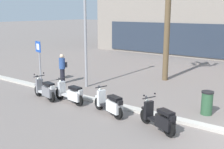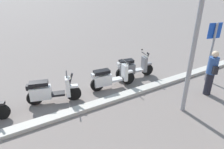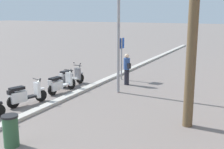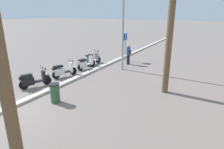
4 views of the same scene
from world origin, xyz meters
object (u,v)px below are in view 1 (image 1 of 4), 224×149
pedestrian_strolling_near_curb (62,68)px  street_lamp (85,5)px  scooter_grey_mid_front (46,90)px  scooter_white_lead_nearest (110,104)px  crossing_sign (39,57)px  scooter_white_far_back (71,94)px  litter_bin (207,103)px  scooter_black_mid_centre (160,118)px

pedestrian_strolling_near_curb → street_lamp: street_lamp is taller
scooter_grey_mid_front → scooter_white_lead_nearest: (3.58, 0.17, -0.01)m
crossing_sign → scooter_white_far_back: bearing=-21.0°
crossing_sign → litter_bin: 9.24m
crossing_sign → scooter_white_lead_nearest: bearing=-14.8°
scooter_black_mid_centre → street_lamp: size_ratio=0.24×
scooter_white_lead_nearest → litter_bin: size_ratio=1.86×
scooter_white_far_back → scooter_black_mid_centre: (4.52, -0.32, 0.01)m
scooter_grey_mid_front → street_lamp: 4.78m
scooter_white_lead_nearest → scooter_black_mid_centre: scooter_black_mid_centre is taller
scooter_white_far_back → pedestrian_strolling_near_curb: size_ratio=1.11×
scooter_black_mid_centre → pedestrian_strolling_near_curb: 7.84m
scooter_grey_mid_front → crossing_sign: bearing=145.0°
crossing_sign → street_lamp: 3.94m
litter_bin → street_lamp: (-6.60, 0.30, 3.84)m
scooter_white_lead_nearest → street_lamp: 5.89m
litter_bin → scooter_grey_mid_front: bearing=-159.2°
scooter_white_far_back → scooter_black_mid_centre: size_ratio=1.10×
scooter_white_lead_nearest → crossing_sign: (-6.13, 1.61, 1.05)m
scooter_grey_mid_front → scooter_white_far_back: scooter_grey_mid_front is taller
scooter_grey_mid_front → litter_bin: scooter_grey_mid_front is taller
scooter_white_far_back → crossing_sign: 4.26m
crossing_sign → pedestrian_strolling_near_curb: crossing_sign is taller
pedestrian_strolling_near_curb → litter_bin: size_ratio=1.77×
pedestrian_strolling_near_curb → litter_bin: pedestrian_strolling_near_curb is taller
pedestrian_strolling_near_curb → scooter_black_mid_centre: bearing=-19.3°
scooter_white_far_back → litter_bin: size_ratio=1.97×
scooter_white_far_back → pedestrian_strolling_near_curb: bearing=141.8°
scooter_white_far_back → crossing_sign: crossing_sign is taller
scooter_white_far_back → crossing_sign: (-3.85, 1.48, 1.06)m
litter_bin → street_lamp: street_lamp is taller
pedestrian_strolling_near_curb → litter_bin: (8.18, -0.06, -0.41)m
scooter_black_mid_centre → street_lamp: bearing=154.1°
scooter_black_mid_centre → crossing_sign: crossing_sign is taller
crossing_sign → street_lamp: size_ratio=0.34×
scooter_white_far_back → crossing_sign: bearing=159.0°
scooter_white_lead_nearest → scooter_black_mid_centre: bearing=-4.8°
scooter_black_mid_centre → scooter_grey_mid_front: bearing=179.9°
crossing_sign → pedestrian_strolling_near_curb: (0.97, 0.79, -0.61)m
scooter_white_far_back → street_lamp: size_ratio=0.26×
litter_bin → street_lamp: 7.64m
scooter_white_far_back → street_lamp: (-1.30, 2.50, 3.88)m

